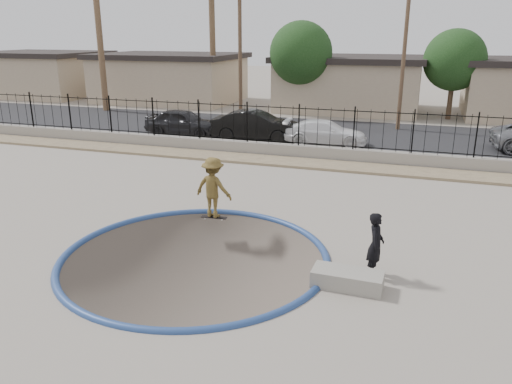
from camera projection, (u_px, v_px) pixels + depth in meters
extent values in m
cube|color=slate|center=(305.00, 171.00, 25.09)|extent=(120.00, 120.00, 2.20)
torus|color=navy|center=(195.00, 257.00, 13.00)|extent=(7.04, 7.04, 0.20)
cube|color=#9C8C66|center=(292.00, 162.00, 22.20)|extent=(42.00, 1.60, 0.11)
cube|color=gray|center=(298.00, 152.00, 23.12)|extent=(42.00, 0.45, 0.60)
cube|color=black|center=(298.00, 143.00, 22.99)|extent=(40.00, 0.04, 0.03)
cube|color=black|center=(299.00, 108.00, 22.51)|extent=(40.00, 0.04, 0.04)
cube|color=black|center=(325.00, 131.00, 29.26)|extent=(90.00, 8.00, 0.04)
cube|color=tan|center=(43.00, 76.00, 45.68)|extent=(10.00, 8.00, 3.50)
cube|color=black|center=(40.00, 54.00, 45.08)|extent=(10.60, 8.60, 0.40)
cube|color=tan|center=(170.00, 80.00, 41.80)|extent=(11.00, 8.00, 3.50)
cube|color=black|center=(169.00, 56.00, 41.20)|extent=(11.60, 8.60, 0.40)
cube|color=tan|center=(350.00, 86.00, 37.32)|extent=(10.00, 8.00, 3.50)
cube|color=black|center=(351.00, 59.00, 36.72)|extent=(10.60, 8.60, 0.40)
cylinder|color=brown|center=(99.00, 33.00, 35.37)|extent=(0.44, 0.44, 11.00)
cylinder|color=brown|center=(213.00, 47.00, 37.20)|extent=(0.44, 0.44, 9.00)
cylinder|color=#473323|center=(240.00, 50.00, 31.49)|extent=(0.24, 0.24, 9.00)
cylinder|color=#473323|center=(405.00, 47.00, 28.42)|extent=(0.24, 0.24, 9.50)
cylinder|color=#473323|center=(300.00, 93.00, 35.13)|extent=(0.34, 0.34, 3.00)
sphere|color=#143311|center=(301.00, 53.00, 34.30)|extent=(4.32, 4.32, 4.32)
cylinder|color=#473323|center=(450.00, 98.00, 33.08)|extent=(0.34, 0.34, 2.75)
sphere|color=#143311|center=(455.00, 60.00, 32.32)|extent=(3.96, 3.96, 3.96)
imported|color=olive|center=(213.00, 190.00, 15.34)|extent=(1.31, 0.87, 1.88)
cube|color=black|center=(214.00, 217.00, 15.61)|extent=(0.83, 0.29, 0.02)
cylinder|color=silver|center=(205.00, 218.00, 15.61)|extent=(0.06, 0.04, 0.05)
cylinder|color=silver|center=(206.00, 217.00, 15.75)|extent=(0.06, 0.04, 0.05)
cylinder|color=silver|center=(222.00, 220.00, 15.50)|extent=(0.06, 0.04, 0.05)
cylinder|color=silver|center=(223.00, 218.00, 15.64)|extent=(0.06, 0.04, 0.05)
imported|color=black|center=(376.00, 245.00, 11.78)|extent=(0.39, 0.59, 1.60)
cube|color=gray|center=(347.00, 279.00, 11.42)|extent=(1.62, 0.74, 0.40)
imported|color=black|center=(183.00, 122.00, 27.99)|extent=(4.28, 1.73, 1.46)
imported|color=black|center=(256.00, 125.00, 26.69)|extent=(4.86, 2.06, 1.56)
imported|color=white|center=(325.00, 132.00, 25.70)|extent=(4.36, 2.02, 1.23)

